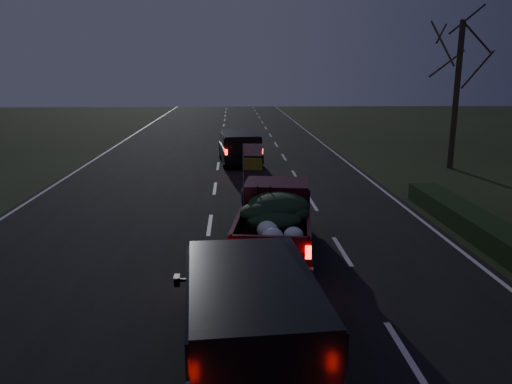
{
  "coord_description": "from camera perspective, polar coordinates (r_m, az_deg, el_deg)",
  "views": [
    {
      "loc": [
        0.72,
        -9.84,
        4.62
      ],
      "look_at": [
        1.39,
        3.96,
        1.3
      ],
      "focal_mm": 35.0,
      "sensor_mm": 36.0,
      "label": 1
    }
  ],
  "objects": [
    {
      "name": "ground",
      "position": [
        10.9,
        -6.44,
        -11.67
      ],
      "size": [
        120.0,
        120.0,
        0.0
      ],
      "primitive_type": "plane",
      "color": "black",
      "rests_on": "ground"
    },
    {
      "name": "road_asphalt",
      "position": [
        10.89,
        -6.44,
        -11.62
      ],
      "size": [
        14.0,
        120.0,
        0.02
      ],
      "primitive_type": "cube",
      "color": "black",
      "rests_on": "ground"
    },
    {
      "name": "hedge_row",
      "position": [
        15.29,
        25.03,
        -4.22
      ],
      "size": [
        1.0,
        10.0,
        0.6
      ],
      "primitive_type": "cube",
      "color": "black",
      "rests_on": "ground"
    },
    {
      "name": "lead_suv",
      "position": [
        25.86,
        -1.9,
        5.43
      ],
      "size": [
        2.27,
        4.67,
        1.3
      ],
      "rotation": [
        0.0,
        0.0,
        0.09
      ],
      "color": "black",
      "rests_on": "ground"
    },
    {
      "name": "pickup_truck",
      "position": [
        13.16,
        2.21,
        -2.7
      ],
      "size": [
        2.48,
        5.04,
        2.54
      ],
      "rotation": [
        0.0,
        0.0,
        -0.14
      ],
      "color": "#3B0810",
      "rests_on": "ground"
    },
    {
      "name": "bare_tree_far",
      "position": [
        26.17,
        22.24,
        13.88
      ],
      "size": [
        3.6,
        3.6,
        7.0
      ],
      "color": "black",
      "rests_on": "ground"
    },
    {
      "name": "rear_suv",
      "position": [
        7.88,
        -0.56,
        -13.66
      ],
      "size": [
        2.44,
        4.85,
        1.36
      ],
      "rotation": [
        0.0,
        0.0,
        0.08
      ],
      "color": "black",
      "rests_on": "ground"
    }
  ]
}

